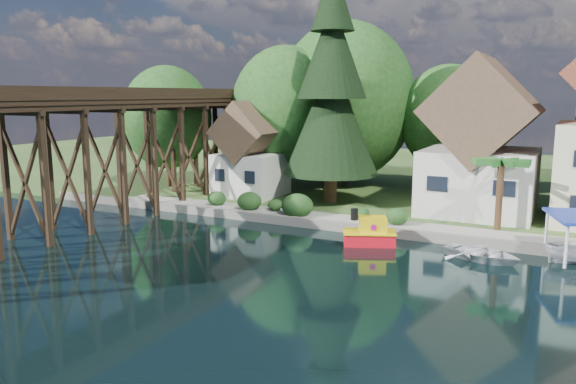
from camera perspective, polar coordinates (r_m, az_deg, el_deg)
name	(u,v)px	position (r m, az deg, el deg)	size (l,w,h in m)	color
ground	(290,265)	(29.73, 0.23, -7.40)	(140.00, 140.00, 0.00)	black
bank	(435,177)	(61.31, 14.71, 1.53)	(140.00, 52.00, 0.50)	#305020
seawall	(406,234)	(35.52, 11.92, -4.22)	(60.00, 0.40, 0.62)	slate
promenade	(444,230)	(36.27, 15.53, -3.72)	(50.00, 2.60, 0.06)	gray
trestle_bridge	(124,144)	(42.09, -16.32, 4.75)	(4.12, 44.18, 9.30)	black
house_left	(481,148)	(41.91, 19.03, 4.30)	(7.64, 8.64, 11.02)	silver
shed	(251,156)	(46.67, -3.81, 3.72)	(5.09, 5.40, 7.85)	silver
bg_trees	(417,113)	(48.08, 12.93, 7.81)	(49.90, 13.30, 10.57)	#382314
shrubs	(291,204)	(39.46, 0.33, -1.22)	(15.76, 2.47, 1.70)	#1D3E16
conifer	(332,90)	(43.37, 4.47, 10.27)	(7.29, 7.29, 17.95)	#382314
palm_tree	(501,164)	(36.52, 20.86, 2.64)	(4.24, 4.24, 4.74)	#382314
tugboat	(370,234)	(33.78, 8.32, -4.21)	(3.50, 2.77, 2.24)	red
boat_white_a	(482,252)	(32.27, 19.10, -5.77)	(2.99, 4.19, 0.87)	silver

